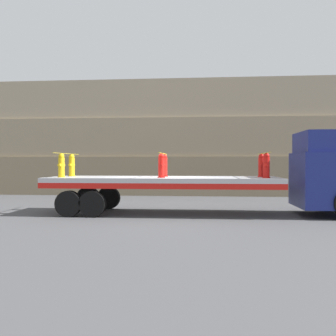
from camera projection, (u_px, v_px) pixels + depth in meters
name	position (u px, v px, depth m)	size (l,w,h in m)	color
ground_plane	(163.00, 214.00, 14.27)	(120.00, 120.00, 0.00)	#474749
rock_cliff	(178.00, 138.00, 23.30)	(60.00, 3.30, 6.91)	#84755B
truck_cab	(329.00, 173.00, 13.70)	(2.22, 2.59, 3.07)	navy
flatbed_trailer	(148.00, 184.00, 14.30)	(8.75, 2.64, 1.39)	#B2B2B7
fire_hydrant_yellow_near_0	(61.00, 166.00, 14.02)	(0.29, 0.53, 0.90)	gold
fire_hydrant_yellow_far_0	(72.00, 165.00, 15.14)	(0.29, 0.53, 0.90)	gold
fire_hydrant_red_near_1	(161.00, 166.00, 13.68)	(0.29, 0.53, 0.90)	red
fire_hydrant_red_far_1	(164.00, 166.00, 14.80)	(0.29, 0.53, 0.90)	red
fire_hydrant_red_near_2	(266.00, 166.00, 13.35)	(0.29, 0.53, 0.90)	red
fire_hydrant_red_far_2	(261.00, 166.00, 14.47)	(0.29, 0.53, 0.90)	red
cargo_strap_rear	(67.00, 154.00, 14.57)	(0.05, 2.75, 0.01)	yellow
cargo_strap_middle	(163.00, 153.00, 14.24)	(0.05, 2.75, 0.01)	yellow
cargo_strap_front	(264.00, 153.00, 13.90)	(0.05, 2.75, 0.01)	yellow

